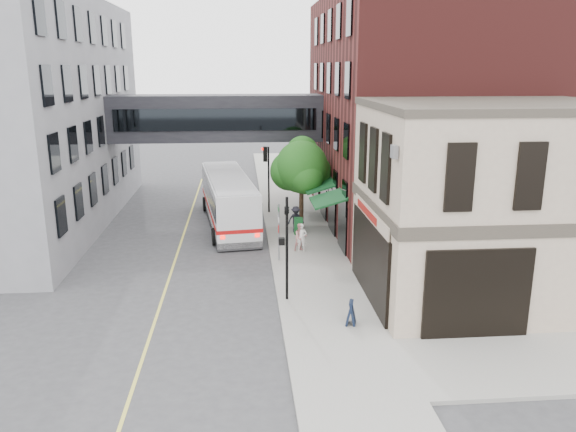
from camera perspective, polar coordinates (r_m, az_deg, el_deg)
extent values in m
plane|color=#38383A|center=(22.60, -0.71, -10.80)|extent=(120.00, 120.00, 0.00)
cube|color=gray|center=(35.83, 0.86, -0.84)|extent=(4.00, 60.00, 0.15)
cube|color=tan|center=(25.29, 19.70, 0.93)|extent=(10.00, 8.00, 8.15)
cube|color=#38332B|center=(25.27, 19.71, 1.10)|extent=(10.12, 8.12, 0.50)
cube|color=#38332B|center=(24.68, 20.57, 10.50)|extent=(10.12, 8.12, 0.30)
cube|color=black|center=(24.29, 8.26, -4.36)|extent=(0.14, 6.40, 3.40)
cube|color=black|center=(24.28, 8.17, -4.37)|extent=(0.04, 5.90, 3.00)
cube|color=maroon|center=(24.27, 7.98, 0.45)|extent=(0.03, 3.60, 0.32)
cube|color=#4B1917|center=(37.22, 13.30, 10.21)|extent=(12.00, 18.00, 14.00)
cube|color=#0E3D13|center=(35.03, 2.78, 3.70)|extent=(1.80, 13.00, 0.40)
cube|color=black|center=(38.48, -7.24, 9.88)|extent=(14.00, 3.00, 3.00)
cube|color=black|center=(36.94, -7.34, 9.67)|extent=(13.00, 0.08, 1.40)
cube|color=black|center=(40.03, -7.16, 10.07)|extent=(13.00, 0.08, 1.40)
cylinder|color=black|center=(23.58, -0.11, -3.39)|extent=(0.12, 0.12, 4.50)
cube|color=black|center=(23.46, -0.65, -2.59)|extent=(0.25, 0.22, 0.30)
imported|color=black|center=(23.06, -0.11, 0.98)|extent=(0.20, 0.16, 1.00)
cylinder|color=black|center=(38.08, -1.97, 3.70)|extent=(0.12, 0.12, 4.50)
cube|color=black|center=(38.01, -2.31, 4.21)|extent=(0.25, 0.22, 0.30)
cube|color=black|center=(37.77, -2.33, 6.30)|extent=(0.28, 0.28, 1.00)
sphere|color=#FF0C05|center=(37.71, -2.58, 6.82)|extent=(0.18, 0.18, 0.18)
cylinder|color=gray|center=(28.56, -0.94, -1.67)|extent=(0.08, 0.08, 3.00)
cube|color=white|center=(28.37, -0.98, -0.32)|extent=(0.03, 0.75, 0.22)
cube|color=#0C591E|center=(28.23, -0.99, 0.76)|extent=(0.03, 0.70, 0.18)
cube|color=#B20C0C|center=(28.50, -0.98, -1.29)|extent=(0.03, 0.30, 0.40)
cylinder|color=#382619|center=(34.51, 1.36, 1.08)|extent=(0.28, 0.28, 2.80)
sphere|color=#1E4E14|center=(34.02, 1.39, 5.00)|extent=(3.20, 3.20, 3.20)
sphere|color=#1E4E14|center=(34.67, 2.62, 4.51)|extent=(2.20, 2.20, 2.20)
sphere|color=#1E4E14|center=(34.30, 0.17, 4.58)|extent=(2.40, 2.40, 2.40)
sphere|color=#1E4E14|center=(34.49, 1.46, 6.49)|extent=(2.00, 2.00, 2.00)
cube|color=#D8CC4C|center=(32.05, -10.99, -3.17)|extent=(0.12, 40.00, 0.01)
cube|color=silver|center=(35.90, -6.09, 1.70)|extent=(3.92, 11.70, 2.90)
cube|color=black|center=(35.79, -6.11, 2.48)|extent=(3.95, 11.51, 1.05)
cube|color=#B20C0C|center=(36.02, -6.06, 0.93)|extent=(3.98, 11.73, 0.22)
cylinder|color=black|center=(32.05, -7.44, -2.09)|extent=(0.42, 1.03, 1.00)
cylinder|color=black|center=(32.33, -3.03, -1.83)|extent=(0.42, 1.03, 1.00)
cylinder|color=black|center=(39.75, -8.42, 1.22)|extent=(0.42, 1.03, 1.00)
cylinder|color=black|center=(39.97, -4.85, 1.40)|extent=(0.42, 1.03, 1.00)
imported|color=white|center=(30.26, 1.40, -2.18)|extent=(0.62, 0.48, 1.51)
imported|color=tan|center=(30.31, 1.28, -2.16)|extent=(0.86, 0.75, 1.51)
imported|color=#222129|center=(33.67, 0.79, -0.33)|extent=(1.14, 0.83, 1.60)
cube|color=#145B25|center=(33.36, 1.06, -1.01)|extent=(0.51, 0.46, 1.00)
cube|color=black|center=(22.09, 6.42, -9.74)|extent=(0.47, 0.60, 0.95)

